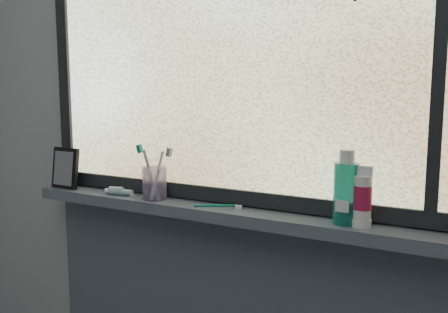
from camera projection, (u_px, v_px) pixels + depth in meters
wall_back at (243, 137)px, 1.67m from camera, size 3.00×0.01×2.50m
windowsill at (232, 214)px, 1.64m from camera, size 1.62×0.14×0.04m
window_pane at (240, 51)px, 1.61m from camera, size 1.50×0.01×1.00m
frame_bottom at (239, 197)px, 1.68m from camera, size 1.60×0.03×0.05m
frame_left at (65, 58)px, 1.97m from camera, size 0.05×0.03×1.10m
frame_mullion at (441, 44)px, 1.32m from camera, size 0.03×0.03×1.00m
vanity_mirror at (65, 168)px, 1.96m from camera, size 0.13×0.07×0.16m
toothpaste_tube at (120, 191)px, 1.83m from camera, size 0.17×0.07×0.03m
toothbrush_cup at (155, 183)px, 1.77m from camera, size 0.09×0.09×0.11m
toothbrush_lying at (215, 205)px, 1.66m from camera, size 0.16×0.10×0.01m
mouthwash_bottle at (346, 187)px, 1.44m from camera, size 0.09×0.09×0.18m
cream_tube at (363, 195)px, 1.41m from camera, size 0.06×0.06×0.13m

